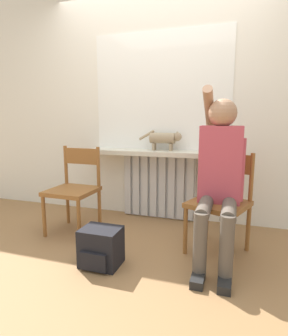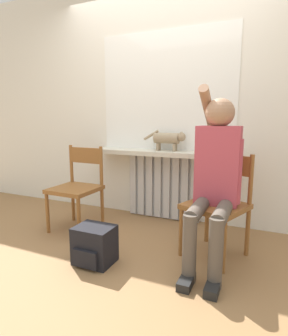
{
  "view_description": "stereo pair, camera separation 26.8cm",
  "coord_description": "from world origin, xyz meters",
  "views": [
    {
      "loc": [
        0.82,
        -1.91,
        1.14
      ],
      "look_at": [
        0.0,
        0.6,
        0.68
      ],
      "focal_mm": 30.0,
      "sensor_mm": 36.0,
      "label": 1
    },
    {
      "loc": [
        1.07,
        -1.81,
        1.14
      ],
      "look_at": [
        0.0,
        0.6,
        0.68
      ],
      "focal_mm": 30.0,
      "sensor_mm": 36.0,
      "label": 2
    }
  ],
  "objects": [
    {
      "name": "radiator",
      "position": [
        0.0,
        1.15,
        0.37
      ],
      "size": [
        0.85,
        0.08,
        0.75
      ],
      "color": "silver",
      "rests_on": "ground_plane"
    },
    {
      "name": "window_glass",
      "position": [
        0.0,
        1.2,
        1.44
      ],
      "size": [
        1.54,
        0.01,
        1.29
      ],
      "color": "white",
      "rests_on": "windowsill"
    },
    {
      "name": "windowsill",
      "position": [
        0.0,
        1.06,
        0.77
      ],
      "size": [
        1.6,
        0.28,
        0.05
      ],
      "color": "beige",
      "rests_on": "radiator"
    },
    {
      "name": "ground_plane",
      "position": [
        0.0,
        0.0,
        0.0
      ],
      "size": [
        12.0,
        12.0,
        0.0
      ],
      "primitive_type": "plane",
      "color": "olive"
    },
    {
      "name": "backpack",
      "position": [
        -0.14,
        -0.06,
        0.15
      ],
      "size": [
        0.3,
        0.27,
        0.3
      ],
      "color": "black",
      "rests_on": "ground_plane"
    },
    {
      "name": "wall_with_window",
      "position": [
        0.0,
        1.23,
        1.35
      ],
      "size": [
        7.0,
        0.06,
        2.7
      ],
      "color": "white",
      "rests_on": "ground_plane"
    },
    {
      "name": "chair_left",
      "position": [
        -0.71,
        0.49,
        0.45
      ],
      "size": [
        0.45,
        0.45,
        0.86
      ],
      "rotation": [
        0.0,
        0.0,
        -0.03
      ],
      "color": "brown",
      "rests_on": "ground_plane"
    },
    {
      "name": "cat",
      "position": [
        0.08,
        1.08,
        0.93
      ],
      "size": [
        0.48,
        0.12,
        0.23
      ],
      "color": "#9E896B",
      "rests_on": "windowsill"
    },
    {
      "name": "chair_right",
      "position": [
        0.72,
        0.49,
        0.45
      ],
      "size": [
        0.57,
        0.57,
        0.86
      ],
      "rotation": [
        0.0,
        0.0,
        -0.37
      ],
      "color": "brown",
      "rests_on": "ground_plane"
    },
    {
      "name": "person",
      "position": [
        0.71,
        0.38,
        0.72
      ],
      "size": [
        0.36,
        1.03,
        1.4
      ],
      "color": "brown",
      "rests_on": "ground_plane"
    }
  ]
}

